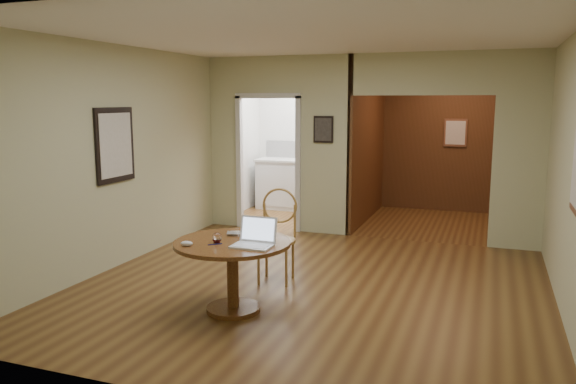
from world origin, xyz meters
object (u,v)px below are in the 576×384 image
(dining_table, at_px, (232,260))
(closed_laptop, at_px, (244,235))
(chair, at_px, (277,230))
(open_laptop, at_px, (255,238))

(dining_table, bearing_deg, closed_laptop, 85.78)
(dining_table, relative_size, chair, 1.07)
(dining_table, relative_size, closed_laptop, 3.29)
(dining_table, bearing_deg, open_laptop, -13.69)
(dining_table, bearing_deg, chair, 86.93)
(open_laptop, xyz_separation_m, closed_laptop, (-0.25, 0.30, -0.05))
(dining_table, relative_size, open_laptop, 3.08)
(chair, height_order, closed_laptop, chair)
(open_laptop, bearing_deg, closed_laptop, 130.04)
(open_laptop, bearing_deg, dining_table, 166.43)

